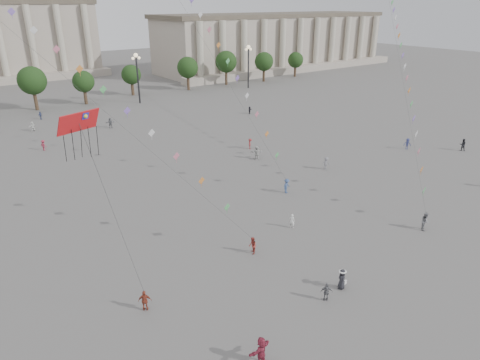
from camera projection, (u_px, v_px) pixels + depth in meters
ground at (331, 283)px, 34.00m from camera, size 360.00×360.00×0.00m
hall_east at (277, 42)px, 141.50m from camera, size 84.00×26.22×17.20m
hall_central at (3, 25)px, 124.61m from camera, size 48.30×34.30×35.50m
tree_row at (55, 80)px, 89.93m from camera, size 137.12×5.12×8.00m
lamp_post_mid_east at (137, 69)px, 91.41m from camera, size 2.00×0.90×10.65m
lamp_post_far_east at (248, 59)px, 107.77m from camera, size 2.00×0.90×10.65m
person_crowd_0 at (40, 115)px, 80.97m from camera, size 0.95×0.72×1.49m
person_crowd_4 at (33, 126)px, 73.60m from camera, size 1.54×1.31×1.67m
person_crowd_6 at (326, 163)px, 56.72m from camera, size 1.22×0.85×1.73m
person_crowd_7 at (257, 152)px, 60.53m from camera, size 1.84×1.20×1.90m
person_crowd_8 at (250, 144)px, 64.76m from camera, size 1.11×1.17×1.59m
person_crowd_9 at (250, 110)px, 84.94m from camera, size 1.41×1.05×1.48m
person_crowd_12 at (110, 123)px, 75.41m from camera, size 1.72×0.71×1.81m
person_crowd_13 at (292, 221)px, 42.10m from camera, size 0.56×0.64×1.48m
person_crowd_14 at (407, 144)px, 64.52m from camera, size 1.23×1.21×1.70m
person_crowd_15 at (463, 145)px, 63.95m from camera, size 1.10×1.13×1.83m
person_crowd_17 at (44, 145)px, 64.05m from camera, size 1.05×1.20×1.61m
tourist_0 at (145, 301)px, 30.76m from camera, size 1.04×0.86×1.66m
tourist_2 at (261, 351)px, 26.17m from camera, size 1.87×0.88×1.93m
tourist_3 at (327, 292)px, 31.79m from camera, size 0.93×0.85×1.53m
kite_flyer_0 at (253, 246)px, 37.74m from camera, size 0.89×0.96×1.59m
kite_flyer_1 at (287, 186)px, 49.76m from camera, size 1.29×1.01×1.75m
kite_flyer_2 at (425, 221)px, 41.70m from camera, size 1.11×1.07×1.81m
hat_person at (342, 279)px, 33.09m from camera, size 0.99×0.86×1.70m
dragon_kite at (81, 137)px, 20.91m from camera, size 2.98×2.35×14.73m
kite_train_east at (396, 26)px, 60.10m from camera, size 36.10×36.31×59.93m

